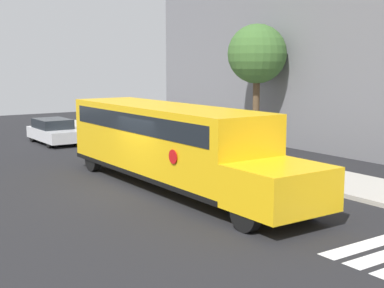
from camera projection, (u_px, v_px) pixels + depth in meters
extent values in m
plane|color=black|center=(138.00, 191.00, 18.32)|extent=(60.00, 60.00, 0.00)
cube|color=#B2ADA3|center=(278.00, 168.00, 21.94)|extent=(44.00, 3.00, 0.15)
cube|color=slate|center=(383.00, 49.00, 24.83)|extent=(32.00, 4.00, 10.00)
cube|color=white|center=(371.00, 244.00, 12.90)|extent=(0.50, 3.20, 0.01)
cube|color=yellow|center=(163.00, 139.00, 18.99)|extent=(9.77, 2.50, 2.41)
cube|color=yellow|center=(280.00, 188.00, 14.19)|extent=(2.19, 2.50, 1.19)
cube|color=black|center=(163.00, 170.00, 19.15)|extent=(9.77, 2.54, 0.16)
cube|color=black|center=(163.00, 121.00, 18.89)|extent=(8.99, 2.53, 0.64)
cylinder|color=red|center=(173.00, 157.00, 16.09)|extent=(0.44, 0.02, 0.44)
cylinder|color=black|center=(305.00, 201.00, 14.97)|extent=(1.00, 0.30, 1.00)
cylinder|color=black|center=(246.00, 213.00, 13.76)|extent=(1.00, 0.30, 1.00)
cylinder|color=black|center=(140.00, 154.00, 22.77)|extent=(1.00, 0.30, 1.00)
cylinder|color=black|center=(93.00, 159.00, 21.56)|extent=(1.00, 0.30, 1.00)
cube|color=silver|center=(54.00, 134.00, 29.00)|extent=(4.09, 1.76, 0.60)
cube|color=#1E2328|center=(52.00, 124.00, 29.12)|extent=(2.29, 1.62, 0.51)
cylinder|color=black|center=(77.00, 140.00, 28.35)|extent=(0.64, 0.22, 0.64)
cylinder|color=black|center=(50.00, 142.00, 27.51)|extent=(0.64, 0.22, 0.64)
cylinder|color=black|center=(59.00, 134.00, 30.56)|extent=(0.64, 0.22, 0.64)
cylinder|color=black|center=(33.00, 136.00, 29.71)|extent=(0.64, 0.22, 0.64)
cylinder|color=brown|center=(256.00, 110.00, 27.44)|extent=(0.35, 0.35, 3.90)
sphere|color=#3D662D|center=(257.00, 54.00, 27.02)|extent=(3.01, 3.01, 3.01)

